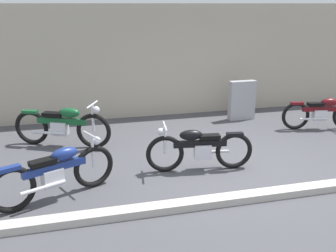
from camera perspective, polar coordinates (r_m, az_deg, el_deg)
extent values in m
plane|color=#47474C|center=(7.30, 9.04, -6.19)|extent=(40.00, 40.00, 0.00)
cube|color=#B2A893|center=(10.51, 0.87, 9.72)|extent=(18.00, 0.30, 2.94)
cube|color=#B7B2A8|center=(6.29, 13.48, -9.97)|extent=(18.00, 0.24, 0.12)
cube|color=#9E9EA3|center=(10.26, 10.91, 3.77)|extent=(0.70, 0.22, 1.03)
torus|color=black|center=(6.50, -10.96, -5.95)|extent=(0.69, 0.38, 0.72)
torus|color=black|center=(6.06, -22.14, -8.78)|extent=(0.69, 0.38, 0.72)
cube|color=silver|center=(6.22, -16.77, -7.29)|extent=(0.37, 0.31, 0.27)
cube|color=navy|center=(6.18, -16.48, -5.86)|extent=(0.96, 0.51, 0.12)
ellipsoid|color=navy|center=(6.17, -15.12, -3.99)|extent=(0.47, 0.36, 0.20)
cube|color=black|center=(6.07, -18.12, -5.13)|extent=(0.43, 0.32, 0.08)
cube|color=navy|center=(5.93, -22.51, -5.89)|extent=(0.33, 0.24, 0.06)
cylinder|color=silver|center=(6.39, -11.10, -3.73)|extent=(0.05, 0.05, 0.54)
cylinder|color=silver|center=(6.30, -11.24, -1.45)|extent=(0.27, 0.53, 0.04)
sphere|color=silver|center=(6.37, -10.57, -2.14)|extent=(0.14, 0.14, 0.14)
cylinder|color=silver|center=(6.09, -17.99, -8.69)|extent=(0.65, 0.34, 0.06)
torus|color=black|center=(8.20, -10.98, -0.73)|extent=(0.73, 0.39, 0.76)
torus|color=black|center=(8.78, -19.58, -0.22)|extent=(0.73, 0.39, 0.76)
cube|color=silver|center=(8.49, -15.76, -0.31)|extent=(0.39, 0.33, 0.29)
cube|color=#145128|center=(8.42, -15.53, 0.74)|extent=(1.02, 0.53, 0.12)
ellipsoid|color=#145128|center=(8.29, -14.46, 1.92)|extent=(0.50, 0.38, 0.21)
cube|color=black|center=(8.46, -16.75, 1.67)|extent=(0.46, 0.34, 0.08)
cube|color=#145128|center=(8.69, -19.82, 2.00)|extent=(0.35, 0.25, 0.06)
cylinder|color=silver|center=(8.12, -11.09, 1.18)|extent=(0.06, 0.06, 0.57)
cylinder|color=silver|center=(8.04, -11.21, 3.13)|extent=(0.28, 0.57, 0.04)
sphere|color=silver|center=(8.04, -10.61, 2.40)|extent=(0.15, 0.15, 0.15)
cylinder|color=silver|center=(8.49, -17.34, -0.96)|extent=(0.69, 0.35, 0.06)
torus|color=black|center=(6.93, -0.45, -4.16)|extent=(0.70, 0.17, 0.69)
torus|color=black|center=(7.18, 9.76, -3.65)|extent=(0.70, 0.17, 0.69)
cube|color=silver|center=(7.03, 5.13, -3.75)|extent=(0.33, 0.23, 0.27)
cube|color=black|center=(6.97, 4.78, -2.61)|extent=(0.98, 0.22, 0.11)
ellipsoid|color=black|center=(6.88, 3.43, -1.35)|extent=(0.44, 0.24, 0.19)
cube|color=black|center=(6.96, 6.18, -1.60)|extent=(0.40, 0.22, 0.08)
cube|color=black|center=(7.07, 9.89, -1.22)|extent=(0.32, 0.15, 0.06)
cylinder|color=silver|center=(6.84, -0.46, -2.14)|extent=(0.05, 0.05, 0.52)
cylinder|color=silver|center=(6.76, -0.46, -0.06)|extent=(0.11, 0.55, 0.03)
sphere|color=silver|center=(6.78, -1.09, -0.85)|extent=(0.13, 0.13, 0.13)
cylinder|color=silver|center=(7.20, 6.41, -3.84)|extent=(0.66, 0.14, 0.06)
torus|color=black|center=(9.78, 18.42, 1.43)|extent=(0.68, 0.22, 0.68)
cube|color=silver|center=(10.00, 21.53, 1.55)|extent=(0.33, 0.24, 0.26)
cube|color=#590F14|center=(9.98, 21.87, 2.37)|extent=(0.95, 0.28, 0.11)
ellipsoid|color=#590F14|center=(10.01, 22.85, 3.29)|extent=(0.44, 0.26, 0.19)
cube|color=black|center=(9.88, 21.07, 3.05)|extent=(0.40, 0.24, 0.07)
cube|color=#590F14|center=(9.70, 18.60, 3.22)|extent=(0.31, 0.17, 0.06)
cylinder|color=silver|center=(9.84, 20.76, 1.00)|extent=(0.65, 0.18, 0.06)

